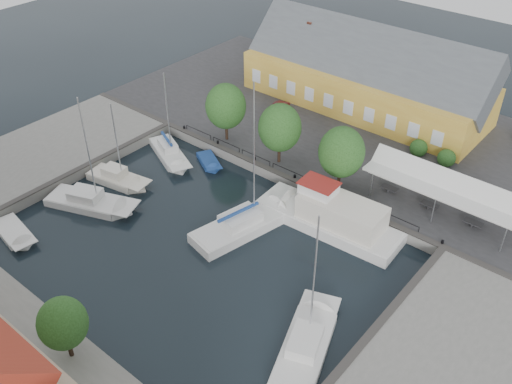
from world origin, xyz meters
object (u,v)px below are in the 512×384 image
west_boat_b (118,180)px  launch_nw (209,163)px  tent_canopy (446,187)px  west_boat_c (90,203)px  east_boat_c (306,347)px  warehouse (363,76)px  car_red (278,111)px  launch_sw (14,234)px  trawler (334,220)px  west_boat_a (170,155)px  center_sailboat (245,226)px

west_boat_b → launch_nw: bearing=60.7°
tent_canopy → west_boat_c: size_ratio=1.19×
launch_nw → east_boat_c: bearing=-31.1°
warehouse → launch_nw: warehouse is taller
car_red → east_boat_c: (21.25, -24.13, -1.40)m
west_boat_c → tent_canopy: bearing=35.5°
warehouse → launch_sw: bearing=-105.4°
trawler → west_boat_a: bearing=-177.2°
car_red → west_boat_c: bearing=-112.3°
car_red → launch_nw: car_red is taller
center_sailboat → launch_nw: size_ratio=3.37×
tent_canopy → east_boat_c: size_ratio=1.21×
west_boat_a → launch_nw: (4.08, 1.67, -0.18)m
center_sailboat → west_boat_a: 14.31m
tent_canopy → launch_nw: size_ratio=3.31×
car_red → tent_canopy: bearing=-26.5°
launch_sw → tent_canopy: bearing=42.6°
east_boat_c → launch_sw: size_ratio=2.05×
east_boat_c → west_boat_b: 26.40m
launch_nw → car_red: bearing=89.2°
tent_canopy → car_red: (-22.07, 5.08, -2.02)m
tent_canopy → west_boat_a: bearing=-163.5°
launch_sw → west_boat_a: bearing=86.7°
trawler → east_boat_c: 13.53m
west_boat_b → launch_sw: (-0.54, -10.90, -0.17)m
center_sailboat → west_boat_b: (-14.21, -2.45, -0.10)m
launch_nw → warehouse: bearing=74.3°
warehouse → west_boat_c: bearing=-105.8°
trawler → west_boat_c: (-19.13, -11.49, -0.76)m
west_boat_a → west_boat_b: 6.48m
west_boat_a → west_boat_b: size_ratio=1.11×
center_sailboat → east_boat_c: center_sailboat is taller
west_boat_c → launch_sw: west_boat_c is taller
tent_canopy → center_sailboat: center_sailboat is taller
west_boat_b → launch_nw: 9.32m
trawler → launch_nw: size_ratio=3.17×
tent_canopy → car_red: tent_canopy is taller
center_sailboat → tent_canopy: bearing=43.2°
car_red → launch_nw: bearing=-104.3°
tent_canopy → trawler: size_ratio=1.04×
warehouse → tent_canopy: bearing=-39.9°
center_sailboat → west_boat_b: bearing=-170.2°
warehouse → west_boat_c: size_ratio=2.43×
west_boat_a → east_boat_c: bearing=-23.8°
center_sailboat → trawler: 7.81m
tent_canopy → launch_sw: (-27.32, -25.14, -3.59)m
west_boat_a → tent_canopy: bearing=16.5°
east_boat_c → west_boat_c: 24.90m
trawler → east_boat_c: bearing=-64.7°
car_red → east_boat_c: 32.19m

